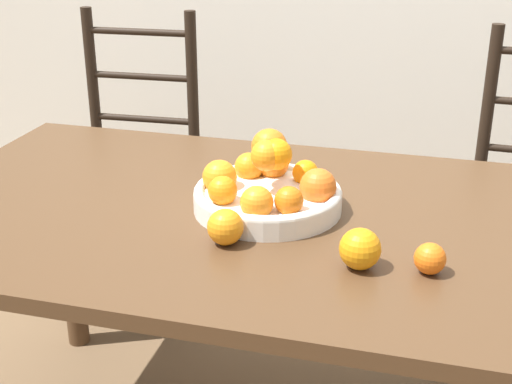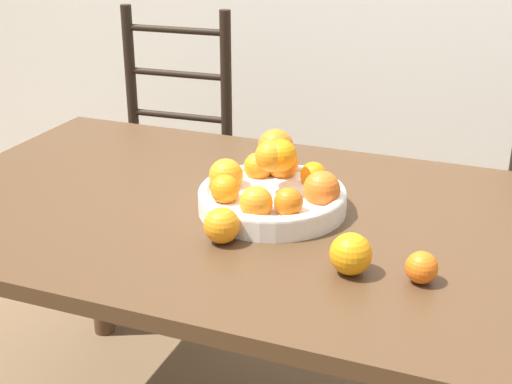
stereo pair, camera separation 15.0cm
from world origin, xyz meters
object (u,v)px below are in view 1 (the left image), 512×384
fruit_bowl (268,188)px  orange_loose_0 (225,227)px  orange_loose_1 (430,259)px  orange_loose_2 (360,249)px  chair_left (133,171)px

fruit_bowl → orange_loose_0: fruit_bowl is taller
orange_loose_1 → fruit_bowl: bearing=150.7°
orange_loose_2 → chair_left: bearing=133.8°
orange_loose_0 → chair_left: chair_left is taller
fruit_bowl → orange_loose_1: size_ratio=5.52×
fruit_bowl → orange_loose_0: 0.20m
fruit_bowl → orange_loose_1: fruit_bowl is taller
orange_loose_0 → orange_loose_1: 0.41m
fruit_bowl → orange_loose_0: bearing=-101.8°
fruit_bowl → chair_left: 1.05m
fruit_bowl → orange_loose_2: (0.24, -0.22, -0.01)m
orange_loose_1 → orange_loose_2: bearing=-173.7°
orange_loose_2 → orange_loose_1: bearing=6.3°
orange_loose_2 → chair_left: (-0.92, 0.96, -0.29)m
orange_loose_1 → chair_left: 1.44m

